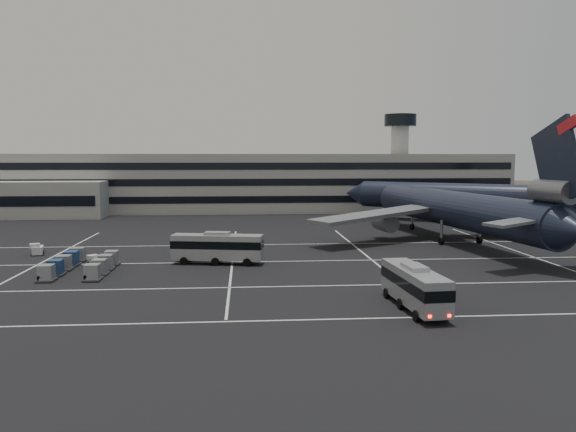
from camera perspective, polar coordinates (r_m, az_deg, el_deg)
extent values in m
plane|color=black|center=(67.91, -0.66, -5.26)|extent=(260.00, 260.00, 0.00)
cube|color=silver|center=(46.60, 1.18, -10.52)|extent=(90.00, 0.25, 0.01)
cube|color=silver|center=(58.16, 0.01, -7.17)|extent=(90.00, 0.25, 0.01)
cube|color=silver|center=(71.83, -0.87, -4.63)|extent=(90.00, 0.25, 0.01)
cube|color=silver|center=(85.61, -1.46, -2.91)|extent=(90.00, 0.25, 0.01)
cube|color=silver|center=(77.97, -23.62, -4.29)|extent=(0.25, 55.00, 0.01)
cube|color=silver|center=(73.68, -5.64, -4.39)|extent=(0.25, 55.00, 0.01)
cube|color=silver|center=(75.47, 8.19, -4.18)|extent=(0.25, 55.00, 0.01)
cube|color=silver|center=(83.08, 23.19, -3.67)|extent=(0.25, 55.00, 0.01)
cube|color=gray|center=(138.67, -2.65, 3.41)|extent=(120.00, 18.00, 14.00)
cube|color=black|center=(129.85, -2.51, 1.68)|extent=(118.00, 0.20, 1.60)
cube|color=black|center=(129.61, -2.52, 3.45)|extent=(118.00, 0.20, 1.60)
cube|color=black|center=(129.50, -2.53, 5.08)|extent=(118.00, 0.20, 1.60)
cube|color=gray|center=(134.74, -24.24, 1.53)|extent=(30.00, 10.00, 8.00)
cylinder|color=gray|center=(145.90, 11.25, 5.00)|extent=(4.40, 4.40, 22.00)
cylinder|color=black|center=(146.18, 11.34, 9.51)|extent=(8.00, 8.00, 3.00)
ellipsoid|color=#38332B|center=(244.06, -17.61, 0.13)|extent=(196.00, 140.00, 32.00)
ellipsoid|color=#38332B|center=(240.44, 3.79, -0.40)|extent=(252.00, 180.00, 44.00)
ellipsoid|color=#38332B|center=(263.63, 21.27, 0.75)|extent=(168.00, 120.00, 24.00)
cylinder|color=black|center=(91.04, 16.59, 0.67)|extent=(12.02, 48.32, 5.60)
cone|color=black|center=(114.61, 10.28, 1.87)|extent=(6.16, 5.21, 5.60)
cone|color=black|center=(69.15, 27.20, -1.36)|extent=(5.67, 5.63, 5.04)
cube|color=black|center=(71.42, 25.70, 4.88)|extent=(1.77, 9.45, 10.97)
cube|color=red|center=(70.32, 26.62, 8.26)|extent=(0.98, 3.28, 2.24)
cylinder|color=#595B60|center=(71.92, 25.34, 2.27)|extent=(3.48, 6.31, 2.70)
cube|color=slate|center=(70.14, 22.24, -0.55)|extent=(8.15, 5.55, 0.87)
cube|color=slate|center=(87.66, 8.76, 0.13)|extent=(21.83, 15.69, 1.75)
cylinder|color=#595B60|center=(91.72, 9.82, -0.70)|extent=(3.42, 5.81, 2.70)
cube|color=slate|center=(99.37, 22.35, 0.43)|extent=(22.68, 10.75, 1.75)
cylinder|color=#595B60|center=(100.38, 19.93, -0.40)|extent=(3.42, 5.81, 2.70)
cylinder|color=slate|center=(104.98, 12.51, -0.19)|extent=(0.44, 0.44, 3.00)
cylinder|color=black|center=(105.17, 12.49, -1.08)|extent=(0.64, 1.16, 1.10)
cylinder|color=slate|center=(88.10, 15.33, -1.43)|extent=(0.44, 0.44, 3.00)
cylinder|color=black|center=(88.33, 15.30, -2.49)|extent=(0.64, 1.16, 1.10)
cylinder|color=slate|center=(91.23, 18.90, -1.29)|extent=(0.44, 0.44, 3.00)
cylinder|color=black|center=(91.44, 18.86, -2.31)|extent=(0.64, 1.16, 1.10)
cylinder|color=black|center=(118.30, 18.55, 1.78)|extent=(42.52, 32.14, 5.60)
cone|color=black|center=(126.35, 6.85, 2.30)|extent=(6.90, 7.17, 5.60)
cylinder|color=slate|center=(118.54, 18.51, 0.34)|extent=(0.44, 0.44, 3.00)
cylinder|color=black|center=(118.71, 18.48, -0.46)|extent=(1.19, 1.04, 1.10)
cube|color=gray|center=(50.67, 12.71, -6.93)|extent=(3.20, 11.11, 2.99)
cube|color=black|center=(50.59, 12.72, -6.54)|extent=(3.26, 11.18, 0.95)
cube|color=gray|center=(50.33, 12.76, -5.07)|extent=(1.79, 3.09, 0.35)
cylinder|color=black|center=(47.15, 12.91, -9.88)|extent=(0.38, 0.98, 0.96)
cylinder|color=black|center=(48.08, 15.73, -9.64)|extent=(0.38, 0.98, 0.96)
cylinder|color=black|center=(50.62, 11.34, -8.74)|extent=(0.38, 0.98, 0.96)
cylinder|color=black|center=(51.49, 13.98, -8.55)|extent=(0.38, 0.98, 0.96)
cylinder|color=black|center=(54.14, 9.97, -7.74)|extent=(0.38, 0.98, 0.96)
cylinder|color=black|center=(54.96, 12.47, -7.59)|extent=(0.38, 0.98, 0.96)
cube|color=#FF0C05|center=(45.71, 14.22, -9.88)|extent=(0.25, 0.10, 0.22)
cube|color=#FF0C05|center=(46.33, 16.07, -9.71)|extent=(0.25, 0.10, 0.22)
cube|color=gray|center=(70.51, -7.18, -3.15)|extent=(11.57, 4.61, 3.08)
cube|color=black|center=(70.45, -7.19, -2.85)|extent=(11.64, 4.68, 0.97)
cube|color=gray|center=(70.26, -7.20, -1.76)|extent=(3.33, 2.18, 0.36)
cylinder|color=black|center=(68.75, -4.20, -4.72)|extent=(1.03, 0.51, 0.98)
cylinder|color=black|center=(71.23, -3.82, -4.34)|extent=(1.03, 0.51, 0.98)
cylinder|color=black|center=(69.56, -7.41, -4.63)|extent=(1.03, 0.51, 0.98)
cylinder|color=black|center=(72.01, -6.93, -4.26)|extent=(1.03, 0.51, 0.98)
cylinder|color=black|center=(70.58, -10.54, -4.52)|extent=(1.03, 0.51, 0.98)
cylinder|color=black|center=(73.00, -9.96, -4.16)|extent=(1.03, 0.51, 0.98)
cube|color=silver|center=(83.93, -24.08, -3.18)|extent=(2.01, 2.81, 1.03)
cube|color=silver|center=(83.26, -24.13, -2.77)|extent=(1.50, 1.34, 0.57)
cylinder|color=black|center=(83.12, -24.55, -3.50)|extent=(0.42, 0.69, 0.64)
cylinder|color=black|center=(83.03, -23.68, -3.47)|extent=(0.42, 0.69, 0.64)
cylinder|color=black|center=(84.93, -24.46, -3.30)|extent=(0.42, 0.69, 0.64)
cylinder|color=black|center=(84.84, -23.61, -3.28)|extent=(0.42, 0.69, 0.64)
cube|color=silver|center=(72.24, -18.85, -4.42)|extent=(2.49, 2.65, 0.97)
cube|color=silver|center=(71.65, -18.69, -3.98)|extent=(1.53, 1.50, 0.54)
cylinder|color=black|center=(71.29, -18.99, -4.80)|extent=(0.56, 0.62, 0.60)
cylinder|color=black|center=(71.77, -18.13, -4.70)|extent=(0.56, 0.62, 0.60)
cylinder|color=black|center=(72.84, -19.55, -4.60)|extent=(0.56, 0.62, 0.60)
cylinder|color=black|center=(73.31, -18.70, -4.50)|extent=(0.56, 0.62, 0.60)
cube|color=#2D2D30|center=(65.85, -23.32, -5.97)|extent=(1.85, 2.14, 0.17)
cylinder|color=black|center=(65.86, -23.31, -6.02)|extent=(0.10, 0.19, 0.19)
cube|color=gray|center=(65.68, -23.35, -5.24)|extent=(1.51, 1.51, 1.55)
cube|color=#2D2D30|center=(64.43, -19.23, -6.07)|extent=(1.85, 2.14, 0.17)
cylinder|color=black|center=(64.44, -19.23, -6.12)|extent=(0.10, 0.19, 0.19)
cube|color=gray|center=(64.26, -19.26, -5.32)|extent=(1.51, 1.51, 1.55)
cube|color=#2D2D30|center=(68.54, -22.52, -5.49)|extent=(1.85, 2.14, 0.17)
cylinder|color=black|center=(68.55, -22.52, -5.53)|extent=(0.10, 0.19, 0.19)
cube|color=navy|center=(68.38, -22.55, -4.78)|extent=(1.51, 1.51, 1.55)
cube|color=#2D2D30|center=(67.17, -18.59, -5.57)|extent=(1.85, 2.14, 0.17)
cylinder|color=black|center=(67.19, -18.59, -5.61)|extent=(0.10, 0.19, 0.19)
cube|color=gray|center=(67.01, -18.61, -4.85)|extent=(1.51, 1.51, 1.55)
cube|color=#2D2D30|center=(71.24, -21.79, -5.03)|extent=(1.85, 2.14, 0.17)
cylinder|color=black|center=(71.25, -21.79, -5.08)|extent=(0.10, 0.19, 0.19)
cube|color=gray|center=(71.09, -21.82, -4.35)|extent=(1.51, 1.51, 1.55)
cube|color=#2D2D30|center=(69.93, -18.00, -5.10)|extent=(1.85, 2.14, 0.17)
cylinder|color=black|center=(69.94, -18.00, -5.14)|extent=(0.10, 0.19, 0.19)
cube|color=gray|center=(69.77, -18.02, -4.40)|extent=(1.51, 1.51, 1.55)
cube|color=#2D2D30|center=(73.96, -21.11, -4.61)|extent=(1.85, 2.14, 0.17)
cylinder|color=black|center=(73.97, -21.11, -4.66)|extent=(0.10, 0.19, 0.19)
cube|color=navy|center=(73.81, -21.14, -3.96)|extent=(1.51, 1.51, 1.55)
cube|color=#2D2D30|center=(72.70, -17.46, -4.66)|extent=(1.85, 2.14, 0.17)
cylinder|color=black|center=(72.71, -17.45, -4.71)|extent=(0.10, 0.19, 0.19)
cube|color=gray|center=(72.55, -17.48, -4.00)|extent=(1.51, 1.51, 1.55)
cube|color=#2D2D30|center=(76.69, -20.48, -4.22)|extent=(1.85, 2.14, 0.17)
cylinder|color=black|center=(76.70, -20.48, -4.26)|extent=(0.10, 0.19, 0.19)
cube|color=gray|center=(76.55, -20.51, -3.59)|extent=(1.51, 1.51, 1.55)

